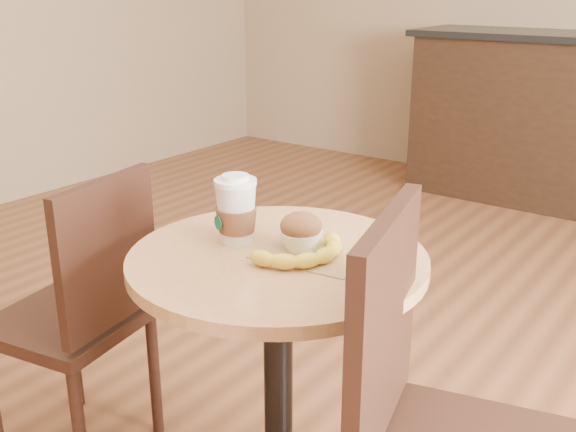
{
  "coord_description": "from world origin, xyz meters",
  "views": [
    {
      "loc": [
        0.84,
        -1.1,
        1.34
      ],
      "look_at": [
        -0.02,
        0.07,
        0.83
      ],
      "focal_mm": 42.0,
      "sensor_mm": 36.0,
      "label": 1
    }
  ],
  "objects_px": {
    "chair_left": "(83,310)",
    "muffin": "(301,232)",
    "cafe_table": "(278,341)",
    "coffee_cup": "(236,213)",
    "banana": "(306,251)"
  },
  "relations": [
    {
      "from": "banana",
      "to": "muffin",
      "type": "bearing_deg",
      "value": 160.3
    },
    {
      "from": "coffee_cup",
      "to": "muffin",
      "type": "distance_m",
      "value": 0.16
    },
    {
      "from": "chair_left",
      "to": "banana",
      "type": "distance_m",
      "value": 0.73
    },
    {
      "from": "cafe_table",
      "to": "coffee_cup",
      "type": "relative_size",
      "value": 4.53
    },
    {
      "from": "chair_left",
      "to": "muffin",
      "type": "relative_size",
      "value": 8.74
    },
    {
      "from": "cafe_table",
      "to": "muffin",
      "type": "height_order",
      "value": "muffin"
    },
    {
      "from": "coffee_cup",
      "to": "muffin",
      "type": "bearing_deg",
      "value": 38.8
    },
    {
      "from": "chair_left",
      "to": "muffin",
      "type": "xyz_separation_m",
      "value": [
        0.62,
        0.16,
        0.32
      ]
    },
    {
      "from": "cafe_table",
      "to": "coffee_cup",
      "type": "bearing_deg",
      "value": 179.63
    },
    {
      "from": "coffee_cup",
      "to": "banana",
      "type": "relative_size",
      "value": 0.67
    },
    {
      "from": "coffee_cup",
      "to": "muffin",
      "type": "height_order",
      "value": "coffee_cup"
    },
    {
      "from": "muffin",
      "to": "cafe_table",
      "type": "bearing_deg",
      "value": -121.66
    },
    {
      "from": "chair_left",
      "to": "muffin",
      "type": "distance_m",
      "value": 0.72
    },
    {
      "from": "cafe_table",
      "to": "chair_left",
      "type": "bearing_deg",
      "value": -169.04
    },
    {
      "from": "coffee_cup",
      "to": "banana",
      "type": "xyz_separation_m",
      "value": [
        0.19,
        0.01,
        -0.05
      ]
    }
  ]
}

